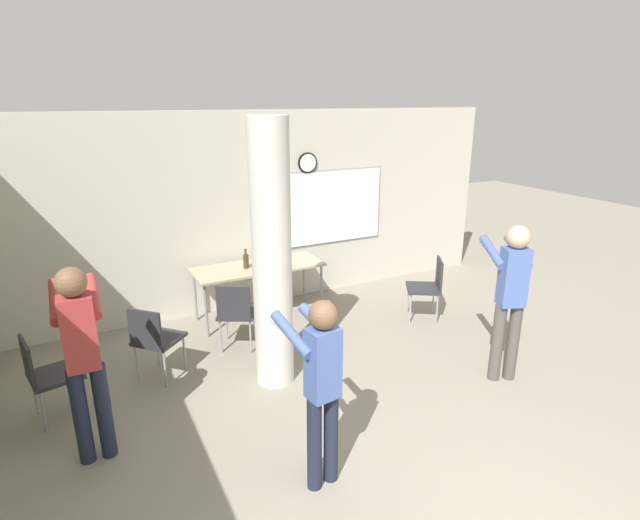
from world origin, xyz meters
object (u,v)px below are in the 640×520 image
Objects in this scene: chair_table_left at (236,310)px; folding_table at (258,269)px; chair_by_left_wall at (46,372)px; chair_mid_room at (429,284)px; person_watching_back at (82,350)px; person_playing_front at (321,380)px; person_playing_side at (510,291)px; bottle_on_table at (246,261)px; chair_near_pillar at (154,337)px.

folding_table is at bearing 52.85° from chair_table_left.
chair_mid_room is at bearing 2.37° from chair_by_left_wall.
person_watching_back is at bearing -167.55° from chair_mid_room.
person_playing_front is at bearing -92.65° from chair_table_left.
person_watching_back reaches higher than person_playing_front.
person_playing_front is (1.91, -1.91, 0.42)m from chair_by_left_wall.
chair_table_left and chair_mid_room have the same top height.
folding_table is 3.28m from person_playing_side.
chair_table_left is 1.00× the size of chair_mid_room.
bottle_on_table reaches higher than folding_table.
chair_near_pillar is at bearing 112.00° from person_playing_front.
chair_mid_room is at bearing 80.73° from person_playing_side.
chair_near_pillar reaches higher than folding_table.
bottle_on_table is 0.93m from chair_table_left.
chair_mid_room is (3.64, -0.09, 0.00)m from chair_near_pillar.
folding_table is 2.35m from chair_mid_room.
bottle_on_table reaches higher than chair_near_pillar.
chair_mid_room is at bearing 37.30° from person_playing_front.
bottle_on_table is (-0.18, -0.01, 0.15)m from folding_table.
person_playing_side is 1.10× the size of person_playing_front.
folding_table is 2.93m from chair_by_left_wall.
bottle_on_table is at bearing 28.30° from chair_by_left_wall.
person_watching_back is (-2.27, -2.08, 0.31)m from folding_table.
person_playing_front is (-2.75, -2.10, 0.42)m from chair_mid_room.
person_playing_side is (1.97, -2.72, 0.16)m from bottle_on_table.
chair_mid_room is (2.06, -1.13, -0.20)m from folding_table.
chair_table_left is 0.50× the size of person_playing_side.
chair_table_left is (-0.58, -0.77, -0.20)m from folding_table.
chair_mid_room is at bearing -1.41° from chair_near_pillar.
chair_mid_room is (4.66, 0.19, 0.00)m from chair_by_left_wall.
chair_near_pillar is 1.00× the size of chair_mid_room.
bottle_on_table is at bearing 61.75° from chair_table_left.
person_playing_front is 0.91× the size of person_watching_back.
person_playing_front is at bearing -99.21° from bottle_on_table.
person_playing_side is (1.80, -2.73, 0.32)m from folding_table.
person_watching_back reaches higher than bottle_on_table.
bottle_on_table is at bearing 153.44° from chair_mid_room.
person_playing_side is 4.12m from person_watching_back.
person_playing_side reaches higher than chair_mid_room.
chair_by_left_wall is 2.73m from person_playing_front.
folding_table is 0.23m from bottle_on_table.
person_playing_front is at bearing -102.19° from folding_table.
chair_table_left is at bearing 15.22° from chair_by_left_wall.
chair_near_pillar is at bearing -143.86° from bottle_on_table.
chair_by_left_wall is 0.50× the size of person_playing_side.
folding_table is 1.03× the size of person_watching_back.
person_playing_side reaches higher than chair_by_left_wall.
chair_table_left is 2.66m from chair_mid_room.
person_playing_side reaches higher than folding_table.
person_playing_side is (-0.26, -1.60, 0.51)m from chair_mid_room.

